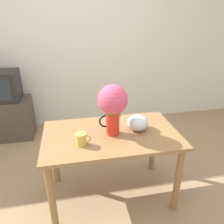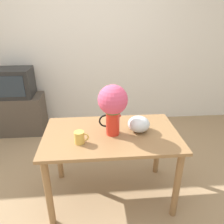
# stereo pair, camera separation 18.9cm
# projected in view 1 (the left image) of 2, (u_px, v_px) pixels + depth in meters

# --- Properties ---
(ground_plane) EXTENTS (12.00, 12.00, 0.00)m
(ground_plane) POSITION_uv_depth(u_px,v_px,m) (93.00, 203.00, 2.17)
(ground_plane) COLOR #9E7F5B
(wall_back) EXTENTS (8.00, 0.05, 2.60)m
(wall_back) POSITION_uv_depth(u_px,v_px,m) (75.00, 43.00, 3.28)
(wall_back) COLOR silver
(wall_back) RESTS_ON ground_plane
(table) EXTENTS (1.22, 0.73, 0.72)m
(table) POSITION_uv_depth(u_px,v_px,m) (111.00, 144.00, 2.03)
(table) COLOR olive
(table) RESTS_ON ground_plane
(flower_vase) EXTENTS (0.26, 0.26, 0.46)m
(flower_vase) POSITION_uv_depth(u_px,v_px,m) (113.00, 104.00, 1.86)
(flower_vase) COLOR red
(flower_vase) RESTS_ON table
(coffee_mug) EXTENTS (0.12, 0.09, 0.11)m
(coffee_mug) POSITION_uv_depth(u_px,v_px,m) (82.00, 139.00, 1.79)
(coffee_mug) COLOR gold
(coffee_mug) RESTS_ON table
(white_bowl) EXTENTS (0.20, 0.20, 0.14)m
(white_bowl) POSITION_uv_depth(u_px,v_px,m) (138.00, 123.00, 2.02)
(white_bowl) COLOR silver
(white_bowl) RESTS_ON table
(tv_stand) EXTENTS (0.75, 0.41, 0.60)m
(tv_stand) POSITION_uv_depth(u_px,v_px,m) (6.00, 119.00, 3.21)
(tv_stand) COLOR #4C4238
(tv_stand) RESTS_ON ground_plane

